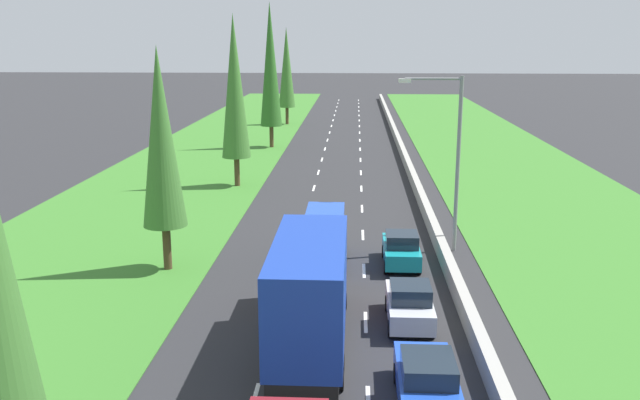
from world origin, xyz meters
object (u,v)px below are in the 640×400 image
object	(u,v)px
silver_hatchback_right_lane	(410,304)
poplar_tree_third	(235,87)
poplar_tree_fifth	(287,68)
teal_hatchback_right_lane	(401,249)
blue_box_truck_centre_lane	(311,289)
poplar_tree_fourth	(270,65)
blue_sedan_right_lane	(427,382)
poplar_tree_second	(161,139)
blue_van_centre_lane	(325,237)
street_light_mast	(452,151)

from	to	relation	value
silver_hatchback_right_lane	poplar_tree_third	xyz separation A→B (m)	(-10.94, 24.53, 6.49)
poplar_tree_fifth	teal_hatchback_right_lane	bearing A→B (deg)	-78.59
blue_box_truck_centre_lane	teal_hatchback_right_lane	xyz separation A→B (m)	(3.79, 8.99, -1.35)
poplar_tree_third	poplar_tree_fourth	distance (m)	18.35
blue_sedan_right_lane	silver_hatchback_right_lane	xyz separation A→B (m)	(-0.07, 6.04, 0.02)
teal_hatchback_right_lane	poplar_tree_fourth	size ratio (longest dim) A/B	0.27
teal_hatchback_right_lane	poplar_tree_third	world-z (taller)	poplar_tree_third
poplar_tree_second	poplar_tree_fifth	xyz separation A→B (m)	(0.17, 55.68, 0.79)
blue_box_truck_centre_lane	poplar_tree_third	size ratio (longest dim) A/B	0.75
silver_hatchback_right_lane	blue_box_truck_centre_lane	world-z (taller)	blue_box_truck_centre_lane
silver_hatchback_right_lane	teal_hatchback_right_lane	world-z (taller)	same
blue_sedan_right_lane	silver_hatchback_right_lane	world-z (taller)	silver_hatchback_right_lane
blue_van_centre_lane	poplar_tree_fifth	distance (m)	55.29
blue_sedan_right_lane	blue_box_truck_centre_lane	xyz separation A→B (m)	(-3.74, 3.95, 1.37)
blue_sedan_right_lane	poplar_tree_fifth	size ratio (longest dim) A/B	0.37
silver_hatchback_right_lane	street_light_mast	bearing A→B (deg)	74.17
blue_sedan_right_lane	blue_van_centre_lane	distance (m)	13.53
silver_hatchback_right_lane	poplar_tree_third	size ratio (longest dim) A/B	0.31
poplar_tree_fifth	blue_box_truck_centre_lane	bearing A→B (deg)	-83.51
poplar_tree_fourth	teal_hatchback_right_lane	bearing A→B (deg)	-73.39
silver_hatchback_right_lane	blue_box_truck_centre_lane	size ratio (longest dim) A/B	0.41
silver_hatchback_right_lane	street_light_mast	world-z (taller)	street_light_mast
silver_hatchback_right_lane	poplar_tree_fourth	xyz separation A→B (m)	(-10.60, 42.86, 7.36)
blue_box_truck_centre_lane	blue_van_centre_lane	size ratio (longest dim) A/B	1.92
poplar_tree_second	poplar_tree_third	world-z (taller)	poplar_tree_third
blue_sedan_right_lane	teal_hatchback_right_lane	distance (m)	12.94
teal_hatchback_right_lane	poplar_tree_second	distance (m)	12.51
blue_sedan_right_lane	poplar_tree_fifth	bearing A→B (deg)	99.23
poplar_tree_third	poplar_tree_fourth	xyz separation A→B (m)	(0.34, 18.33, 0.87)
blue_box_truck_centre_lane	silver_hatchback_right_lane	bearing A→B (deg)	29.62
blue_sedan_right_lane	blue_van_centre_lane	size ratio (longest dim) A/B	0.92
poplar_tree_second	street_light_mast	size ratio (longest dim) A/B	1.17
poplar_tree_second	blue_box_truck_centre_lane	bearing A→B (deg)	-46.86
blue_van_centre_lane	poplar_tree_third	xyz separation A→B (m)	(-7.38, 17.55, 5.93)
blue_van_centre_lane	poplar_tree_fourth	world-z (taller)	poplar_tree_fourth
teal_hatchback_right_lane	blue_van_centre_lane	bearing A→B (deg)	178.80
street_light_mast	blue_van_centre_lane	bearing A→B (deg)	-158.03
blue_sedan_right_lane	poplar_tree_second	world-z (taller)	poplar_tree_second
teal_hatchback_right_lane	poplar_tree_fourth	bearing A→B (deg)	106.61
poplar_tree_second	poplar_tree_fifth	world-z (taller)	poplar_tree_fifth
silver_hatchback_right_lane	poplar_tree_fifth	size ratio (longest dim) A/B	0.32
blue_box_truck_centre_lane	street_light_mast	xyz separation A→B (m)	(6.36, 11.59, 3.05)
street_light_mast	poplar_tree_fifth	bearing A→B (deg)	104.65
poplar_tree_fourth	street_light_mast	size ratio (longest dim) A/B	1.59
teal_hatchback_right_lane	street_light_mast	size ratio (longest dim) A/B	0.43
silver_hatchback_right_lane	poplar_tree_fourth	world-z (taller)	poplar_tree_fourth
teal_hatchback_right_lane	street_light_mast	world-z (taller)	street_light_mast
blue_van_centre_lane	blue_box_truck_centre_lane	bearing A→B (deg)	-90.65
blue_sedan_right_lane	street_light_mast	distance (m)	16.37
poplar_tree_second	blue_sedan_right_lane	bearing A→B (deg)	-46.76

